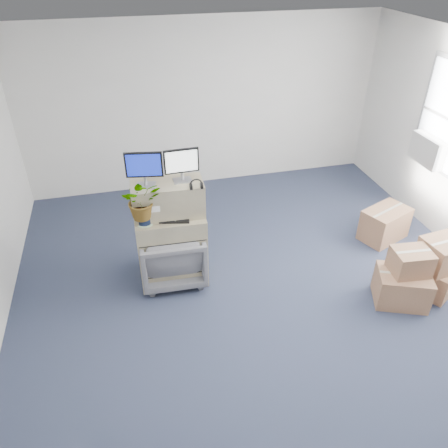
{
  "coord_description": "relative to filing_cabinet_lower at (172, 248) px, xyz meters",
  "views": [
    {
      "loc": [
        -1.41,
        -3.52,
        3.78
      ],
      "look_at": [
        -0.43,
        0.4,
        1.1
      ],
      "focal_mm": 35.0,
      "sensor_mm": 36.0,
      "label": 1
    }
  ],
  "objects": [
    {
      "name": "tissue_box",
      "position": [
        0.34,
        0.09,
        0.58
      ],
      "size": [
        0.23,
        0.16,
        0.08
      ],
      "primitive_type": "cube",
      "rotation": [
        0.0,
        0.0,
        -0.32
      ],
      "color": "#45A3ED",
      "rests_on": "external_drive"
    },
    {
      "name": "headphones",
      "position": [
        0.31,
        -0.15,
        0.95
      ],
      "size": [
        0.15,
        0.02,
        0.15
      ],
      "primitive_type": "torus",
      "rotation": [
        1.57,
        0.0,
        -0.04
      ],
      "color": "black",
      "rests_on": "filing_cabinet_upper"
    },
    {
      "name": "ac_unit",
      "position": [
        3.84,
        0.49,
        0.71
      ],
      "size": [
        0.24,
        0.6,
        0.4
      ],
      "primitive_type": "cube",
      "color": "silver",
      "rests_on": "wall_right"
    },
    {
      "name": "mouse",
      "position": [
        0.36,
        -0.13,
        0.5
      ],
      "size": [
        0.09,
        0.06,
        0.03
      ],
      "primitive_type": "ellipsoid",
      "rotation": [
        0.0,
        0.0,
        0.19
      ],
      "color": "silver",
      "rests_on": "filing_cabinet_lower"
    },
    {
      "name": "monitor_left",
      "position": [
        -0.24,
        0.04,
        1.14
      ],
      "size": [
        0.42,
        0.19,
        0.41
      ],
      "rotation": [
        0.0,
        0.0,
        -0.17
      ],
      "color": "#99999E",
      "rests_on": "filing_cabinet_upper"
    },
    {
      "name": "filing_cabinet_upper",
      "position": [
        0.0,
        0.05,
        0.7
      ],
      "size": [
        0.85,
        0.45,
        0.42
      ],
      "primitive_type": "cube",
      "rotation": [
        0.0,
        0.0,
        -0.04
      ],
      "color": "gray",
      "rests_on": "filing_cabinet_lower"
    },
    {
      "name": "external_drive",
      "position": [
        0.32,
        0.11,
        0.51
      ],
      "size": [
        0.19,
        0.16,
        0.05
      ],
      "primitive_type": "cube",
      "rotation": [
        0.0,
        0.0,
        -0.21
      ],
      "color": "black",
      "rests_on": "filing_cabinet_lower"
    },
    {
      "name": "water_bottle",
      "position": [
        0.05,
        0.06,
        0.6
      ],
      "size": [
        0.06,
        0.06,
        0.22
      ],
      "primitive_type": "cylinder",
      "color": "#969A9F",
      "rests_on": "filing_cabinet_lower"
    },
    {
      "name": "cardboard_boxes",
      "position": [
        2.97,
        -0.68,
        -0.18
      ],
      "size": [
        1.28,
        1.92,
        0.75
      ],
      "color": "#8B6043",
      "rests_on": "ground"
    },
    {
      "name": "office_chair",
      "position": [
        -0.0,
        0.04,
        -0.08
      ],
      "size": [
        0.82,
        0.77,
        0.81
      ],
      "primitive_type": "imported",
      "rotation": [
        0.0,
        0.0,
        3.1
      ],
      "color": "slate",
      "rests_on": "ground"
    },
    {
      "name": "phone_dock",
      "position": [
        -0.09,
        0.04,
        0.52
      ],
      "size": [
        0.05,
        0.04,
        0.11
      ],
      "rotation": [
        0.0,
        0.0,
        -0.04
      ],
      "color": "silver",
      "rests_on": "filing_cabinet_lower"
    },
    {
      "name": "monitor_right",
      "position": [
        0.19,
        0.05,
        1.13
      ],
      "size": [
        0.4,
        0.16,
        0.4
      ],
      "rotation": [
        0.0,
        0.0,
        0.04
      ],
      "color": "#99999E",
      "rests_on": "filing_cabinet_upper"
    },
    {
      "name": "keyboard",
      "position": [
        0.02,
        -0.1,
        0.5
      ],
      "size": [
        0.42,
        0.25,
        0.02
      ],
      "primitive_type": "cube",
      "rotation": [
        0.0,
        0.0,
        -0.23
      ],
      "color": "black",
      "rests_on": "filing_cabinet_lower"
    },
    {
      "name": "ground",
      "position": [
        0.97,
        -0.91,
        -0.49
      ],
      "size": [
        7.0,
        7.0,
        0.0
      ],
      "primitive_type": "plane",
      "color": "#252D43",
      "rests_on": "ground"
    },
    {
      "name": "potted_plant",
      "position": [
        -0.3,
        -0.1,
        0.75
      ],
      "size": [
        0.44,
        0.49,
        0.46
      ],
      "rotation": [
        0.0,
        0.0,
        -0.04
      ],
      "color": "#ABCCA4",
      "rests_on": "filing_cabinet_lower"
    },
    {
      "name": "wall_back",
      "position": [
        0.97,
        2.6,
        0.91
      ],
      "size": [
        6.0,
        0.02,
        2.8
      ],
      "primitive_type": "cube",
      "color": "silver",
      "rests_on": "ground"
    },
    {
      "name": "filing_cabinet_lower",
      "position": [
        0.0,
        0.0,
        0.0
      ],
      "size": [
        0.86,
        0.55,
        0.98
      ],
      "primitive_type": "cube",
      "rotation": [
        0.0,
        0.0,
        -0.04
      ],
      "color": "gray",
      "rests_on": "ground"
    }
  ]
}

